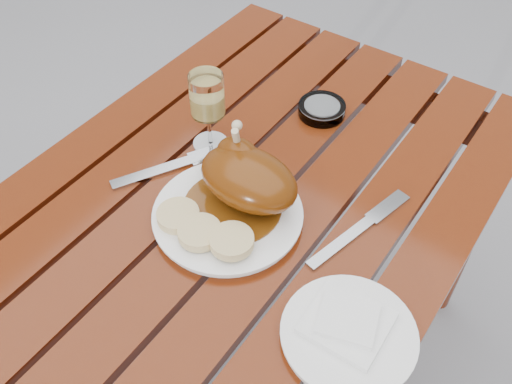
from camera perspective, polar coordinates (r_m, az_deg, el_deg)
ground at (r=1.70m, az=-1.07°, el=-17.92°), size 60.00×60.00×0.00m
table at (r=1.37m, az=-1.29°, el=-11.25°), size 0.80×1.20×0.75m
dinner_plate at (r=1.03m, az=-2.84°, el=-2.34°), size 0.29×0.29×0.02m
roast_duck at (r=1.01m, az=-0.97°, el=1.54°), size 0.20×0.19×0.14m
bread_dumplings at (r=0.98m, az=-5.35°, el=-3.74°), size 0.19×0.09×0.03m
wine_glass at (r=1.12m, az=-4.80°, el=7.99°), size 0.07×0.07×0.17m
side_plate at (r=0.90m, az=9.24°, el=-13.93°), size 0.21×0.21×0.02m
napkin at (r=0.90m, az=9.09°, el=-12.74°), size 0.12×0.12×0.01m
ashtray at (r=1.25m, az=6.60°, el=8.23°), size 0.13×0.13×0.03m
fork at (r=1.13m, az=-9.50°, el=2.18°), size 0.12×0.19×0.01m
knife at (r=1.02m, az=9.60°, el=-4.16°), size 0.07×0.21×0.01m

